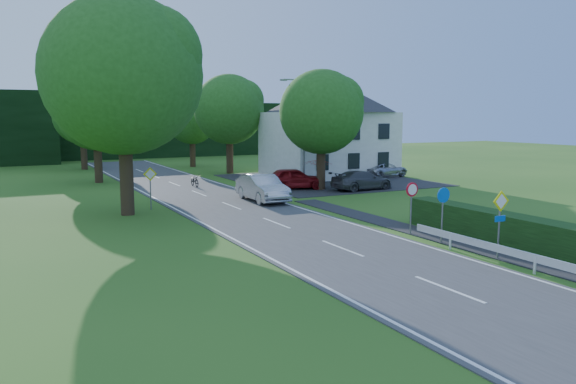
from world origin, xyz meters
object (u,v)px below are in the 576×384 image
parked_car_grey (362,180)px  parasol (318,172)px  moving_car (262,188)px  parked_car_silver_a (298,168)px  streetlight (302,127)px  parked_car_red (294,178)px  motorcycle (195,180)px  parked_car_silver_b (384,170)px

parked_car_grey → parasol: parasol is taller
moving_car → parked_car_silver_a: bearing=54.7°
streetlight → parked_car_red: streetlight is taller
moving_car → parked_car_grey: (8.58, 1.58, -0.14)m
motorcycle → parked_car_red: size_ratio=0.40×
parked_car_red → parked_car_grey: size_ratio=0.96×
streetlight → motorcycle: size_ratio=4.39×
parasol → parked_car_red: bearing=-159.5°
motorcycle → parked_car_silver_a: bearing=20.0°
moving_car → parked_car_red: (4.42, 4.17, -0.05)m
streetlight → moving_car: 8.39m
moving_car → motorcycle: (-1.53, 8.72, -0.35)m
streetlight → parked_car_silver_a: size_ratio=1.88×
moving_car → parked_car_silver_a: (9.06, 12.08, -0.13)m
parked_car_silver_a → parked_car_red: bearing=119.7°
parked_car_red → parasol: (2.55, 0.95, 0.23)m
parasol → parked_car_silver_b: bearing=17.0°
motorcycle → parked_car_grey: size_ratio=0.38×
motorcycle → parked_car_grey: (10.12, -7.14, 0.21)m
parked_car_grey → parked_car_silver_a: bearing=-6.6°
motorcycle → parked_car_red: (5.96, -4.55, 0.29)m
streetlight → moving_car: size_ratio=1.60×
streetlight → parked_car_silver_b: streetlight is taller
parked_car_silver_a → moving_car: bearing=113.2°
parked_car_silver_a → parked_car_silver_b: size_ratio=0.94×
streetlight → motorcycle: streetlight is taller
moving_car → parked_car_silver_b: size_ratio=1.10×
motorcycle → parasol: (8.51, -3.60, 0.53)m
moving_car → parked_car_silver_b: (15.11, 7.61, -0.19)m
motorcycle → parked_car_red: bearing=-35.0°
streetlight → parked_car_red: bearing=-142.7°
parked_car_red → parasol: parasol is taller
parked_car_silver_a → parked_car_grey: 10.51m
parked_car_silver_b → parasol: bearing=97.0°
parked_car_silver_b → parked_car_red: bearing=97.9°
streetlight → motorcycle: bearing=153.1°
parked_car_silver_a → parasol: (-2.09, -6.96, 0.31)m
parked_car_grey → parked_car_silver_b: 8.88m
streetlight → parked_car_silver_b: 10.52m
motorcycle → parked_car_silver_a: 11.12m
streetlight → parasol: 3.67m
moving_car → motorcycle: 8.86m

